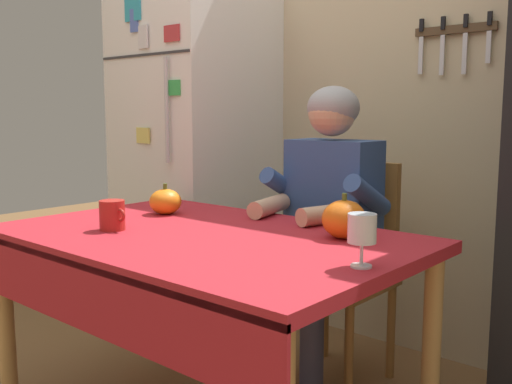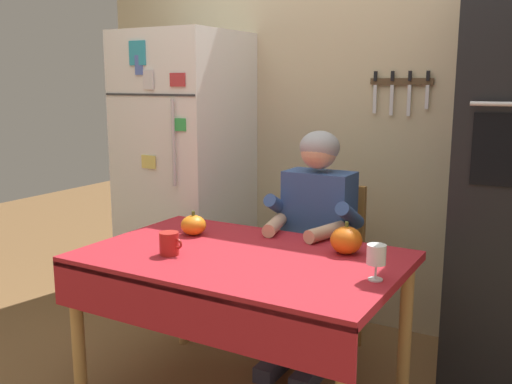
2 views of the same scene
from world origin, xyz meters
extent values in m
cube|color=#BCAD89|center=(0.05, 1.35, 1.30)|extent=(3.70, 0.10, 2.60)
cube|color=#4C3823|center=(0.34, 1.29, 1.50)|extent=(0.36, 0.02, 0.04)
cube|color=silver|center=(0.19, 1.28, 1.39)|extent=(0.02, 0.01, 0.16)
cube|color=black|center=(0.19, 1.28, 1.53)|extent=(0.02, 0.01, 0.06)
cube|color=silver|center=(0.29, 1.28, 1.39)|extent=(0.02, 0.01, 0.17)
cube|color=black|center=(0.29, 1.28, 1.53)|extent=(0.02, 0.01, 0.06)
cube|color=silver|center=(0.39, 1.28, 1.39)|extent=(0.02, 0.01, 0.17)
cube|color=black|center=(0.39, 1.28, 1.53)|extent=(0.02, 0.01, 0.06)
cube|color=silver|center=(0.49, 1.28, 1.41)|extent=(0.02, 0.01, 0.13)
cube|color=black|center=(0.49, 1.28, 1.53)|extent=(0.02, 0.01, 0.06)
cube|color=white|center=(-0.95, 0.96, 0.90)|extent=(0.68, 0.68, 1.80)
cylinder|color=silver|center=(-0.76, 0.60, 1.15)|extent=(0.02, 0.02, 0.50)
cube|color=#333335|center=(-0.95, 0.62, 1.42)|extent=(0.67, 0.01, 0.01)
cube|color=teal|center=(-1.02, 0.61, 1.66)|extent=(0.12, 0.01, 0.14)
cube|color=#E5D666|center=(-0.96, 0.61, 1.03)|extent=(0.11, 0.02, 0.08)
cube|color=green|center=(-0.72, 0.61, 1.25)|extent=(0.07, 0.01, 0.07)
cube|color=silver|center=(-0.94, 0.61, 1.51)|extent=(0.08, 0.02, 0.11)
cube|color=#B73338|center=(-0.73, 0.61, 1.51)|extent=(0.10, 0.01, 0.08)
cube|color=#4C66B7|center=(-1.01, 0.61, 1.59)|extent=(0.05, 0.01, 0.11)
cylinder|color=tan|center=(-0.64, -0.29, 0.35)|extent=(0.06, 0.06, 0.70)
cylinder|color=tan|center=(-0.64, 0.49, 0.35)|extent=(0.06, 0.06, 0.70)
cylinder|color=tan|center=(0.64, 0.49, 0.35)|extent=(0.06, 0.06, 0.70)
cube|color=#A81E28|center=(0.00, 0.10, 0.72)|extent=(1.40, 0.90, 0.04)
cube|color=#A81E28|center=(0.00, -0.34, 0.62)|extent=(1.40, 0.01, 0.20)
cube|color=#9E6B33|center=(0.08, 0.79, 0.43)|extent=(0.40, 0.40, 0.04)
cube|color=#9E6B33|center=(0.08, 0.97, 0.69)|extent=(0.36, 0.04, 0.48)
cylinder|color=#9E6B33|center=(-0.09, 0.62, 0.21)|extent=(0.04, 0.04, 0.41)
cylinder|color=#9E6B33|center=(-0.09, 0.96, 0.21)|extent=(0.04, 0.04, 0.41)
cylinder|color=#9E6B33|center=(0.25, 0.62, 0.21)|extent=(0.04, 0.04, 0.41)
cylinder|color=#9E6B33|center=(0.25, 0.96, 0.21)|extent=(0.04, 0.04, 0.41)
cylinder|color=#38384C|center=(-0.02, 0.47, 0.23)|extent=(0.09, 0.09, 0.38)
cylinder|color=#38384C|center=(0.18, 0.47, 0.23)|extent=(0.09, 0.09, 0.38)
cube|color=#38384C|center=(-0.01, 0.63, 0.50)|extent=(0.12, 0.40, 0.11)
cube|color=#38384C|center=(0.17, 0.63, 0.50)|extent=(0.12, 0.40, 0.11)
cube|color=#33518E|center=(0.08, 0.75, 0.79)|extent=(0.36, 0.20, 0.48)
cylinder|color=#33518E|center=(-0.12, 0.68, 0.83)|extent=(0.07, 0.26, 0.18)
cylinder|color=#33518E|center=(0.28, 0.68, 0.83)|extent=(0.07, 0.26, 0.18)
cylinder|color=#D8A884|center=(-0.06, 0.51, 0.78)|extent=(0.13, 0.27, 0.07)
cylinder|color=#D8A884|center=(0.22, 0.51, 0.78)|extent=(0.13, 0.27, 0.07)
sphere|color=#D8A884|center=(0.08, 0.73, 1.14)|extent=(0.19, 0.19, 0.19)
ellipsoid|color=#99999E|center=(0.08, 0.74, 1.16)|extent=(0.21, 0.21, 0.17)
cylinder|color=#B2231E|center=(-0.27, -0.07, 0.79)|extent=(0.09, 0.09, 0.10)
torus|color=#B2231E|center=(-0.23, -0.07, 0.80)|extent=(0.05, 0.01, 0.05)
cylinder|color=white|center=(0.62, 0.06, 0.74)|extent=(0.06, 0.06, 0.01)
cylinder|color=white|center=(0.62, 0.06, 0.78)|extent=(0.01, 0.01, 0.06)
cylinder|color=white|center=(0.62, 0.06, 0.84)|extent=(0.08, 0.08, 0.08)
ellipsoid|color=orange|center=(0.40, 0.34, 0.80)|extent=(0.14, 0.14, 0.12)
cylinder|color=#4C6023|center=(0.40, 0.34, 0.87)|extent=(0.02, 0.02, 0.02)
ellipsoid|color=orange|center=(-0.38, 0.26, 0.79)|extent=(0.13, 0.13, 0.10)
cylinder|color=#4C6023|center=(-0.38, 0.26, 0.85)|extent=(0.02, 0.02, 0.02)
camera|label=1|loc=(1.38, -1.23, 1.14)|focal=40.80mm
camera|label=2|loc=(1.27, -1.98, 1.49)|focal=39.94mm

